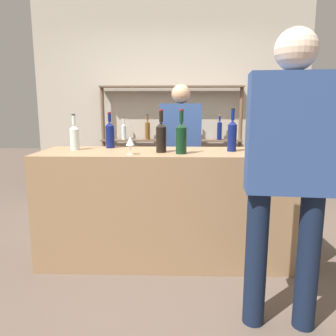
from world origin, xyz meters
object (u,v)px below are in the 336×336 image
at_px(counter_bottle_2, 161,136).
at_px(counter_bottle_5, 181,137).
at_px(counter_bottle_4, 232,135).
at_px(wine_glass, 130,142).
at_px(counter_bottle_1, 74,136).
at_px(counter_bottle_3, 110,134).
at_px(server_behind_counter, 181,145).
at_px(customer_right, 288,162).
at_px(counter_bottle_0, 264,135).

bearing_deg(counter_bottle_2, counter_bottle_5, -25.24).
height_order(counter_bottle_4, wine_glass, counter_bottle_4).
xyz_separation_m(counter_bottle_2, counter_bottle_5, (0.17, -0.08, 0.00)).
xyz_separation_m(counter_bottle_1, counter_bottle_4, (1.39, -0.06, 0.02)).
xyz_separation_m(counter_bottle_2, wine_glass, (-0.24, -0.14, -0.03)).
height_order(counter_bottle_3, wine_glass, counter_bottle_3).
relative_size(server_behind_counter, customer_right, 0.90).
height_order(counter_bottle_3, customer_right, customer_right).
relative_size(counter_bottle_3, counter_bottle_5, 0.92).
relative_size(counter_bottle_4, customer_right, 0.21).
bearing_deg(wine_glass, counter_bottle_2, 30.03).
bearing_deg(counter_bottle_1, counter_bottle_0, 0.68).
bearing_deg(counter_bottle_3, customer_right, -41.99).
bearing_deg(customer_right, wine_glass, 61.56).
xyz_separation_m(counter_bottle_0, wine_glass, (-1.14, -0.30, -0.03)).
distance_m(counter_bottle_2, customer_right, 1.16).
height_order(counter_bottle_0, counter_bottle_3, counter_bottle_0).
distance_m(counter_bottle_0, counter_bottle_3, 1.40).
xyz_separation_m(wine_glass, server_behind_counter, (0.42, 1.13, -0.15)).
bearing_deg(counter_bottle_0, counter_bottle_5, -161.80).
height_order(wine_glass, customer_right, customer_right).
xyz_separation_m(counter_bottle_3, server_behind_counter, (0.67, 0.69, -0.18)).
bearing_deg(counter_bottle_1, counter_bottle_5, -13.07).
bearing_deg(wine_glass, counter_bottle_3, 119.83).
bearing_deg(wine_glass, counter_bottle_0, 14.78).
distance_m(counter_bottle_0, counter_bottle_5, 0.77).
bearing_deg(counter_bottle_2, counter_bottle_3, 148.91).
bearing_deg(counter_bottle_0, counter_bottle_2, -169.85).
relative_size(wine_glass, customer_right, 0.08).
distance_m(server_behind_counter, customer_right, 1.94).
distance_m(counter_bottle_1, counter_bottle_3, 0.33).
height_order(counter_bottle_1, customer_right, customer_right).
height_order(counter_bottle_5, customer_right, customer_right).
height_order(counter_bottle_0, counter_bottle_4, counter_bottle_4).
bearing_deg(counter_bottle_1, counter_bottle_3, 28.72).
bearing_deg(counter_bottle_4, counter_bottle_0, 14.72).
bearing_deg(counter_bottle_3, counter_bottle_4, -10.94).
bearing_deg(customer_right, counter_bottle_3, 54.31).
relative_size(counter_bottle_1, counter_bottle_3, 0.95).
distance_m(counter_bottle_1, counter_bottle_4, 1.39).
bearing_deg(counter_bottle_1, counter_bottle_4, -2.32).
xyz_separation_m(counter_bottle_5, server_behind_counter, (0.01, 1.07, -0.18)).
relative_size(counter_bottle_1, counter_bottle_2, 0.89).
relative_size(counter_bottle_1, counter_bottle_4, 0.86).
height_order(counter_bottle_1, counter_bottle_3, counter_bottle_3).
height_order(counter_bottle_0, counter_bottle_2, counter_bottle_2).
bearing_deg(counter_bottle_3, server_behind_counter, 46.07).
relative_size(counter_bottle_2, counter_bottle_4, 0.97).
relative_size(counter_bottle_0, customer_right, 0.20).
height_order(counter_bottle_0, counter_bottle_5, counter_bottle_5).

